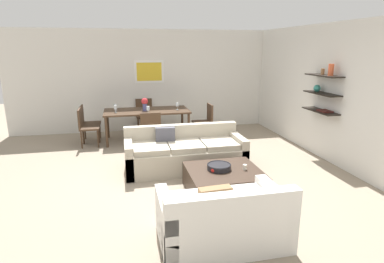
# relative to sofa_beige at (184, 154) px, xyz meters

# --- Properties ---
(ground_plane) EXTENTS (18.00, 18.00, 0.00)m
(ground_plane) POSITION_rel_sofa_beige_xyz_m (-0.10, -0.34, -0.29)
(ground_plane) COLOR gray
(back_wall_unit) EXTENTS (8.40, 0.09, 2.70)m
(back_wall_unit) POSITION_rel_sofa_beige_xyz_m (0.20, 3.19, 1.06)
(back_wall_unit) COLOR silver
(back_wall_unit) RESTS_ON ground
(right_wall_shelf_unit) EXTENTS (0.34, 8.20, 2.70)m
(right_wall_shelf_unit) POSITION_rel_sofa_beige_xyz_m (2.93, 0.26, 1.06)
(right_wall_shelf_unit) COLOR silver
(right_wall_shelf_unit) RESTS_ON ground
(sofa_beige) EXTENTS (2.21, 0.90, 0.78)m
(sofa_beige) POSITION_rel_sofa_beige_xyz_m (0.00, 0.00, 0.00)
(sofa_beige) COLOR #B2A893
(sofa_beige) RESTS_ON ground
(loveseat_white) EXTENTS (1.46, 0.90, 0.78)m
(loveseat_white) POSITION_rel_sofa_beige_xyz_m (-0.03, -2.45, 0.00)
(loveseat_white) COLOR white
(loveseat_white) RESTS_ON ground
(coffee_table) EXTENTS (1.13, 1.04, 0.38)m
(coffee_table) POSITION_rel_sofa_beige_xyz_m (0.40, -1.17, -0.10)
(coffee_table) COLOR #38281E
(coffee_table) RESTS_ON ground
(decorative_bowl) EXTENTS (0.38, 0.38, 0.09)m
(decorative_bowl) POSITION_rel_sofa_beige_xyz_m (0.33, -1.13, 0.13)
(decorative_bowl) COLOR black
(decorative_bowl) RESTS_ON coffee_table
(candle_jar) EXTENTS (0.06, 0.06, 0.08)m
(candle_jar) POSITION_rel_sofa_beige_xyz_m (0.72, -1.23, 0.13)
(candle_jar) COLOR silver
(candle_jar) RESTS_ON coffee_table
(apple_on_coffee_table) EXTENTS (0.07, 0.07, 0.07)m
(apple_on_coffee_table) POSITION_rel_sofa_beige_xyz_m (0.21, -1.24, 0.13)
(apple_on_coffee_table) COLOR red
(apple_on_coffee_table) RESTS_ON coffee_table
(dining_table) EXTENTS (2.03, 0.96, 0.75)m
(dining_table) POSITION_rel_sofa_beige_xyz_m (-0.52, 2.10, 0.39)
(dining_table) COLOR #422D1E
(dining_table) RESTS_ON ground
(dining_chair_left_far) EXTENTS (0.44, 0.44, 0.88)m
(dining_chair_left_far) POSITION_rel_sofa_beige_xyz_m (-1.94, 2.32, 0.21)
(dining_chair_left_far) COLOR #422D1E
(dining_chair_left_far) RESTS_ON ground
(dining_chair_foot) EXTENTS (0.44, 0.44, 0.88)m
(dining_chair_foot) POSITION_rel_sofa_beige_xyz_m (-0.52, 1.21, 0.21)
(dining_chair_foot) COLOR #422D1E
(dining_chair_foot) RESTS_ON ground
(dining_chair_left_near) EXTENTS (0.44, 0.44, 0.88)m
(dining_chair_left_near) POSITION_rel_sofa_beige_xyz_m (-1.94, 1.88, 0.21)
(dining_chair_left_near) COLOR #422D1E
(dining_chair_left_near) RESTS_ON ground
(dining_chair_head) EXTENTS (0.44, 0.44, 0.88)m
(dining_chair_head) POSITION_rel_sofa_beige_xyz_m (-0.52, 2.99, 0.21)
(dining_chair_head) COLOR #422D1E
(dining_chair_head) RESTS_ON ground
(dining_chair_right_near) EXTENTS (0.44, 0.44, 0.88)m
(dining_chair_right_near) POSITION_rel_sofa_beige_xyz_m (0.90, 1.88, 0.21)
(dining_chair_right_near) COLOR #422D1E
(dining_chair_right_near) RESTS_ON ground
(wine_glass_foot) EXTENTS (0.07, 0.07, 0.17)m
(wine_glass_foot) POSITION_rel_sofa_beige_xyz_m (-0.52, 1.68, 0.58)
(wine_glass_foot) COLOR silver
(wine_glass_foot) RESTS_ON dining_table
(wine_glass_left_far) EXTENTS (0.07, 0.07, 0.16)m
(wine_glass_left_far) POSITION_rel_sofa_beige_xyz_m (-1.26, 2.22, 0.57)
(wine_glass_left_far) COLOR silver
(wine_glass_left_far) RESTS_ON dining_table
(wine_glass_head) EXTENTS (0.06, 0.06, 0.18)m
(wine_glass_head) POSITION_rel_sofa_beige_xyz_m (-0.52, 2.52, 0.58)
(wine_glass_head) COLOR silver
(wine_glass_head) RESTS_ON dining_table
(wine_glass_right_near) EXTENTS (0.06, 0.06, 0.18)m
(wine_glass_right_near) POSITION_rel_sofa_beige_xyz_m (0.21, 1.98, 0.58)
(wine_glass_right_near) COLOR silver
(wine_glass_right_near) RESTS_ON dining_table
(wine_glass_left_near) EXTENTS (0.07, 0.07, 0.16)m
(wine_glass_left_near) POSITION_rel_sofa_beige_xyz_m (-1.26, 1.98, 0.57)
(wine_glass_left_near) COLOR silver
(wine_glass_left_near) RESTS_ON dining_table
(centerpiece_vase) EXTENTS (0.16, 0.16, 0.31)m
(centerpiece_vase) POSITION_rel_sofa_beige_xyz_m (-0.56, 2.06, 0.64)
(centerpiece_vase) COLOR #4C518C
(centerpiece_vase) RESTS_ON dining_table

